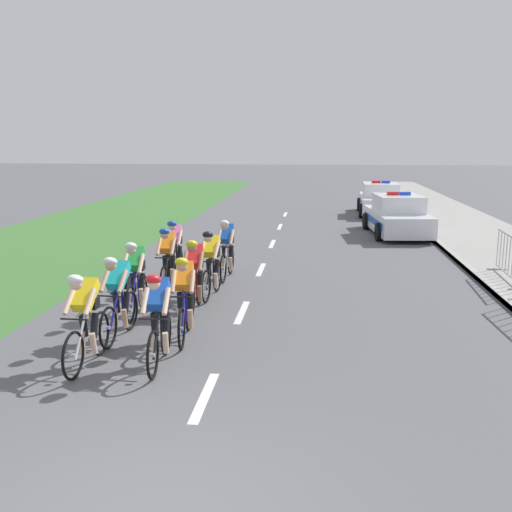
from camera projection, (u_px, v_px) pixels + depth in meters
name	position (u px, v px, depth m)	size (l,w,h in m)	color
sidewalk_slab	(505.00, 251.00, 18.13)	(3.74, 60.00, 0.12)	gray
kerb_edge	(446.00, 249.00, 18.32)	(0.16, 60.00, 0.13)	#9E9E99
grass_verge	(49.00, 244.00, 19.66)	(7.00, 60.00, 0.01)	#3D7033
lane_markings_centre	(261.00, 270.00, 15.74)	(0.14, 25.60, 0.01)	white
cyclist_lead	(85.00, 318.00, 8.84)	(0.42, 1.72, 1.56)	black
cyclist_second	(159.00, 317.00, 8.86)	(0.43, 1.72, 1.56)	black
cyclist_third	(118.00, 296.00, 10.10)	(0.43, 1.72, 1.56)	black
cyclist_fourth	(184.00, 296.00, 10.06)	(0.45, 1.72, 1.56)	black
cyclist_fifth	(136.00, 277.00, 11.50)	(0.43, 1.72, 1.56)	black
cyclist_sixth	(195.00, 274.00, 11.74)	(0.42, 1.72, 1.56)	black
cyclist_seventh	(168.00, 259.00, 13.27)	(0.43, 1.72, 1.56)	black
cyclist_eighth	(211.00, 262.00, 12.85)	(0.44, 1.72, 1.56)	black
cyclist_ninth	(175.00, 249.00, 14.47)	(0.42, 1.72, 1.56)	black
cyclist_tenth	(227.00, 248.00, 14.58)	(0.42, 1.72, 1.56)	black
police_car_nearest	(397.00, 217.00, 21.38)	(2.27, 4.53, 1.59)	silver
police_car_second	(380.00, 200.00, 27.28)	(2.11, 4.46, 1.59)	white
crowd_barrier_rear	(509.00, 258.00, 14.03)	(0.61, 2.32, 1.07)	#B7BABF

